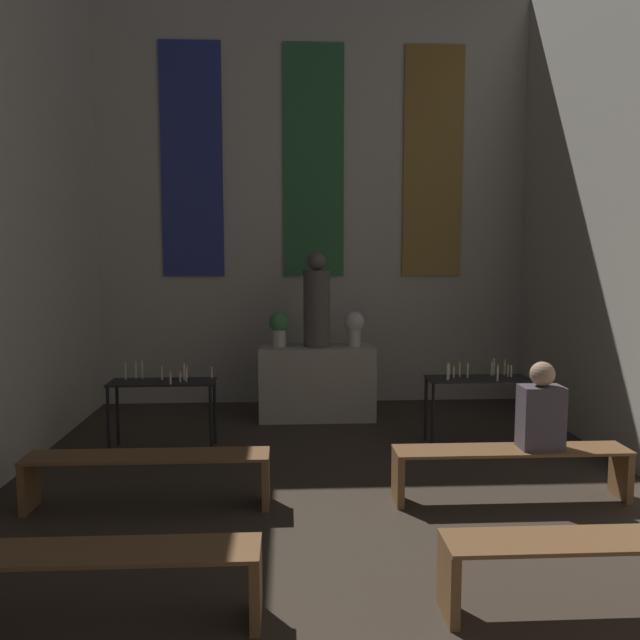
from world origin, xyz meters
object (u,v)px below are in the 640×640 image
(pew_back_right, at_px, (511,462))
(person_seated, at_px, (541,410))
(statue, at_px, (317,303))
(candle_rack_right, at_px, (478,387))
(altar, at_px, (317,382))
(pew_third_right, at_px, (613,557))
(pew_back_left, at_px, (148,469))
(flower_vase_left, at_px, (279,326))
(flower_vase_right, at_px, (354,326))
(pew_third_left, at_px, (82,571))
(candle_rack_left, at_px, (163,391))

(pew_back_right, height_order, person_seated, person_seated)
(statue, distance_m, candle_rack_right, 2.29)
(altar, relative_size, candle_rack_right, 1.31)
(pew_third_right, height_order, person_seated, person_seated)
(statue, distance_m, pew_third_right, 4.91)
(statue, relative_size, pew_third_right, 0.60)
(altar, bearing_deg, statue, 0.00)
(pew_back_left, bearing_deg, pew_back_right, 0.00)
(flower_vase_left, distance_m, pew_back_left, 3.14)
(flower_vase_left, height_order, flower_vase_right, same)
(pew_third_right, bearing_deg, flower_vase_right, 103.33)
(pew_third_left, relative_size, pew_third_right, 1.00)
(pew_third_left, relative_size, pew_back_right, 1.00)
(candle_rack_left, bearing_deg, flower_vase_right, 29.01)
(candle_rack_right, bearing_deg, candle_rack_left, 179.96)
(statue, height_order, pew_third_right, statue)
(statue, distance_m, flower_vase_left, 0.56)
(candle_rack_right, bearing_deg, altar, 144.67)
(flower_vase_right, relative_size, pew_back_left, 0.22)
(candle_rack_left, distance_m, pew_back_right, 3.66)
(altar, relative_size, person_seated, 1.96)
(flower_vase_left, relative_size, candle_rack_left, 0.40)
(flower_vase_right, height_order, pew_third_left, flower_vase_right)
(pew_third_left, xyz_separation_m, pew_back_left, (0.00, 1.70, 0.00))
(pew_back_left, bearing_deg, altar, 61.16)
(pew_third_right, bearing_deg, pew_third_left, 180.00)
(person_seated, bearing_deg, flower_vase_right, 115.07)
(altar, height_order, person_seated, person_seated)
(altar, bearing_deg, pew_back_left, -118.84)
(candle_rack_left, height_order, pew_back_right, candle_rack_left)
(pew_back_right, bearing_deg, candle_rack_left, 154.21)
(altar, height_order, statue, statue)
(altar, relative_size, pew_third_left, 0.73)
(pew_third_right, relative_size, pew_back_left, 1.00)
(altar, height_order, candle_rack_left, candle_rack_left)
(flower_vase_right, xyz_separation_m, candle_rack_right, (1.26, -1.23, -0.56))
(candle_rack_left, xyz_separation_m, pew_third_left, (0.18, -3.28, -0.31))
(statue, relative_size, flower_vase_left, 2.71)
(altar, distance_m, person_seated, 3.36)
(pew_third_right, distance_m, pew_back_right, 1.70)
(candle_rack_left, bearing_deg, pew_back_left, -83.40)
(altar, height_order, candle_rack_right, candle_rack_right)
(candle_rack_right, height_order, pew_third_right, candle_rack_right)
(altar, distance_m, candle_rack_right, 2.14)
(flower_vase_right, relative_size, pew_back_right, 0.22)
(flower_vase_right, bearing_deg, pew_third_left, -114.25)
(pew_third_right, bearing_deg, pew_back_left, 151.33)
(altar, height_order, pew_back_right, altar)
(pew_third_left, relative_size, person_seated, 2.68)
(pew_third_left, xyz_separation_m, pew_third_right, (3.10, 0.00, 0.00))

